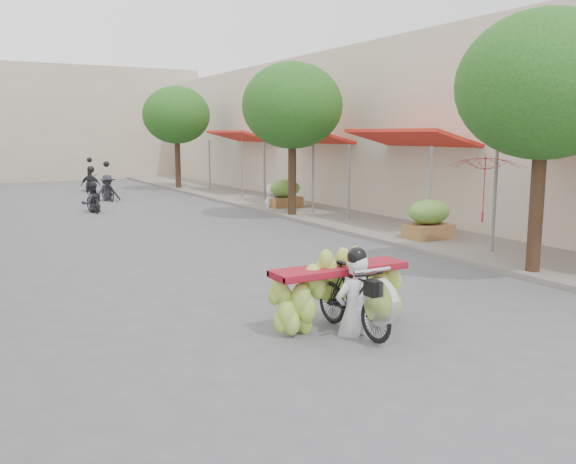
# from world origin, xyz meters

# --- Properties ---
(ground) EXTENTS (120.00, 120.00, 0.00)m
(ground) POSITION_xyz_m (0.00, 0.00, 0.00)
(ground) COLOR #59595E
(ground) RESTS_ON ground
(sidewalk_right) EXTENTS (4.00, 60.00, 0.12)m
(sidewalk_right) POSITION_xyz_m (7.00, 15.00, 0.06)
(sidewalk_right) COLOR gray
(sidewalk_right) RESTS_ON ground
(shophouse_row_right) EXTENTS (9.77, 40.00, 6.00)m
(shophouse_row_right) POSITION_xyz_m (11.99, 14.00, 3.00)
(shophouse_row_right) COLOR beige
(shophouse_row_right) RESTS_ON ground
(far_building) EXTENTS (20.00, 6.00, 7.00)m
(far_building) POSITION_xyz_m (0.00, 38.00, 3.50)
(far_building) COLOR #BBAC94
(far_building) RESTS_ON ground
(street_tree_near) EXTENTS (3.40, 3.40, 5.25)m
(street_tree_near) POSITION_xyz_m (5.40, 4.00, 3.78)
(street_tree_near) COLOR #3A2719
(street_tree_near) RESTS_ON ground
(street_tree_mid) EXTENTS (3.40, 3.40, 5.25)m
(street_tree_mid) POSITION_xyz_m (5.40, 14.00, 3.78)
(street_tree_mid) COLOR #3A2719
(street_tree_mid) RESTS_ON ground
(street_tree_far) EXTENTS (3.40, 3.40, 5.25)m
(street_tree_far) POSITION_xyz_m (5.40, 26.00, 3.78)
(street_tree_far) COLOR #3A2719
(street_tree_far) RESTS_ON ground
(produce_crate_mid) EXTENTS (1.20, 0.88, 1.16)m
(produce_crate_mid) POSITION_xyz_m (6.20, 8.00, 0.71)
(produce_crate_mid) COLOR brown
(produce_crate_mid) RESTS_ON ground
(produce_crate_far) EXTENTS (1.20, 0.88, 1.16)m
(produce_crate_far) POSITION_xyz_m (6.20, 16.00, 0.71)
(produce_crate_far) COLOR brown
(produce_crate_far) RESTS_ON ground
(banana_motorbike) EXTENTS (2.20, 1.86, 2.16)m
(banana_motorbike) POSITION_xyz_m (0.17, 2.97, 0.72)
(banana_motorbike) COLOR black
(banana_motorbike) RESTS_ON ground
(market_umbrella) EXTENTS (2.26, 2.26, 1.62)m
(market_umbrella) POSITION_xyz_m (6.11, 6.03, 2.41)
(market_umbrella) COLOR red
(market_umbrella) RESTS_ON ground
(pedestrian) EXTENTS (1.02, 0.89, 1.77)m
(pedestrian) POSITION_xyz_m (5.77, 16.18, 1.00)
(pedestrian) COLOR silver
(pedestrian) RESTS_ON ground
(bg_motorbike_a) EXTENTS (0.82, 1.49, 1.95)m
(bg_motorbike_a) POSITION_xyz_m (-0.32, 18.87, 0.77)
(bg_motorbike_a) COLOR black
(bg_motorbike_a) RESTS_ON ground
(bg_motorbike_b) EXTENTS (1.10, 1.76, 1.95)m
(bg_motorbike_b) POSITION_xyz_m (1.04, 22.52, 0.84)
(bg_motorbike_b) COLOR black
(bg_motorbike_b) RESTS_ON ground
(bg_motorbike_c) EXTENTS (1.17, 1.58, 1.95)m
(bg_motorbike_c) POSITION_xyz_m (1.26, 27.28, 0.82)
(bg_motorbike_c) COLOR black
(bg_motorbike_c) RESTS_ON ground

